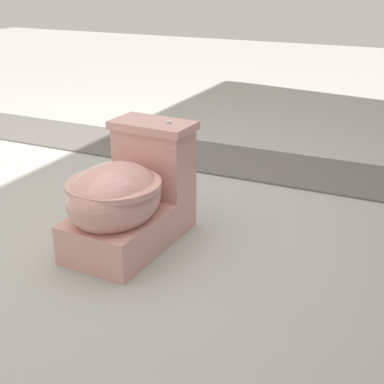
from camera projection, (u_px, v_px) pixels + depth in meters
The scene contains 3 objects.
ground_plane at pixel (112, 229), 2.50m from camera, with size 14.00×14.00×0.00m, color #A8A59E.
gravel_strip at pixel (284, 168), 3.24m from camera, with size 0.56×8.00×0.01m, color #605B56.
toilet at pixel (128, 198), 2.28m from camera, with size 0.65×0.41×0.52m.
Camera 1 is at (1.87, 1.30, 1.13)m, focal length 50.00 mm.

